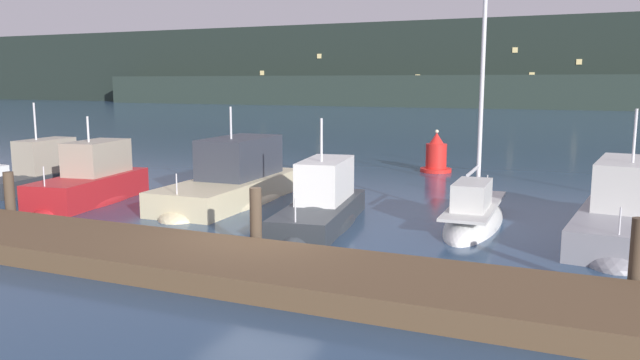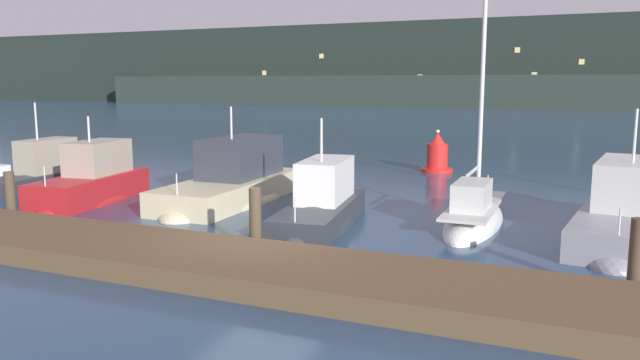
% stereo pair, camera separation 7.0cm
% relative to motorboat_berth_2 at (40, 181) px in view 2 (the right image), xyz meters
% --- Properties ---
extents(ground_plane, '(400.00, 400.00, 0.00)m').
position_rel_motorboat_berth_2_xyz_m(ground_plane, '(11.98, -4.61, -0.29)').
color(ground_plane, navy).
extents(dock, '(39.23, 2.80, 0.45)m').
position_rel_motorboat_berth_2_xyz_m(dock, '(11.98, -6.34, -0.06)').
color(dock, brown).
rests_on(dock, ground).
extents(mooring_pile_1, '(0.28, 0.28, 1.47)m').
position_rel_motorboat_berth_2_xyz_m(mooring_pile_1, '(4.04, -4.69, 0.45)').
color(mooring_pile_1, '#4C3D2D').
rests_on(mooring_pile_1, ground).
extents(mooring_pile_2, '(0.28, 0.28, 1.56)m').
position_rel_motorboat_berth_2_xyz_m(mooring_pile_2, '(11.98, -4.69, 0.49)').
color(mooring_pile_2, '#4C3D2D').
rests_on(mooring_pile_2, ground).
extents(mooring_pile_3, '(0.28, 0.28, 1.54)m').
position_rel_motorboat_berth_2_xyz_m(mooring_pile_3, '(19.91, -4.69, 0.49)').
color(mooring_pile_3, '#4C3D2D').
rests_on(mooring_pile_3, ground).
extents(motorboat_berth_2, '(1.90, 5.24, 3.83)m').
position_rel_motorboat_berth_2_xyz_m(motorboat_berth_2, '(0.00, 0.00, 0.00)').
color(motorboat_berth_2, '#2D3338').
rests_on(motorboat_berth_2, ground).
extents(motorboat_berth_3, '(2.63, 5.40, 3.34)m').
position_rel_motorboat_berth_2_xyz_m(motorboat_berth_3, '(3.75, -1.26, 0.11)').
color(motorboat_berth_3, red).
rests_on(motorboat_berth_3, ground).
extents(motorboat_berth_4, '(2.75, 7.33, 3.78)m').
position_rel_motorboat_berth_2_xyz_m(motorboat_berth_4, '(8.05, 0.68, 0.08)').
color(motorboat_berth_4, beige).
rests_on(motorboat_berth_4, ground).
extents(motorboat_berth_5, '(2.58, 5.95, 3.67)m').
position_rel_motorboat_berth_2_xyz_m(motorboat_berth_5, '(12.19, -1.34, -0.02)').
color(motorboat_berth_5, '#2D3338').
rests_on(motorboat_berth_5, ground).
extents(sailboat_berth_6, '(1.56, 5.62, 8.50)m').
position_rel_motorboat_berth_2_xyz_m(sailboat_berth_6, '(16.13, 0.43, -0.12)').
color(sailboat_berth_6, white).
rests_on(sailboat_berth_6, ground).
extents(motorboat_berth_7, '(3.19, 7.34, 3.98)m').
position_rel_motorboat_berth_2_xyz_m(motorboat_berth_7, '(20.02, 0.46, 0.03)').
color(motorboat_berth_7, gray).
rests_on(motorboat_berth_7, ground).
extents(channel_buoy, '(1.38, 1.38, 1.89)m').
position_rel_motorboat_berth_2_xyz_m(channel_buoy, '(12.76, 10.26, 0.41)').
color(channel_buoy, red).
rests_on(channel_buoy, ground).
extents(hillside_backdrop, '(240.00, 23.00, 13.98)m').
position_rel_motorboat_berth_2_xyz_m(hillside_backdrop, '(11.25, 92.44, 6.17)').
color(hillside_backdrop, '#1E2823').
rests_on(hillside_backdrop, ground).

